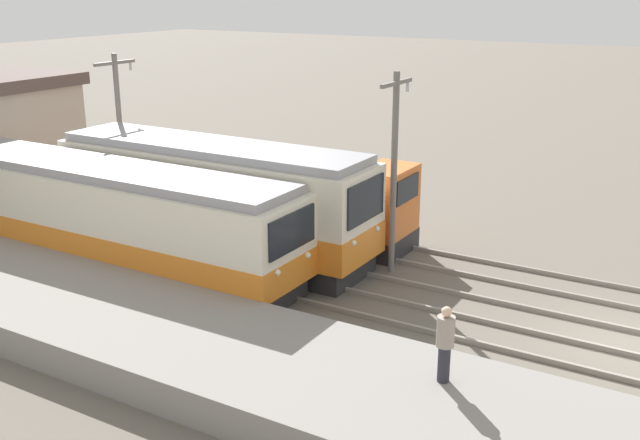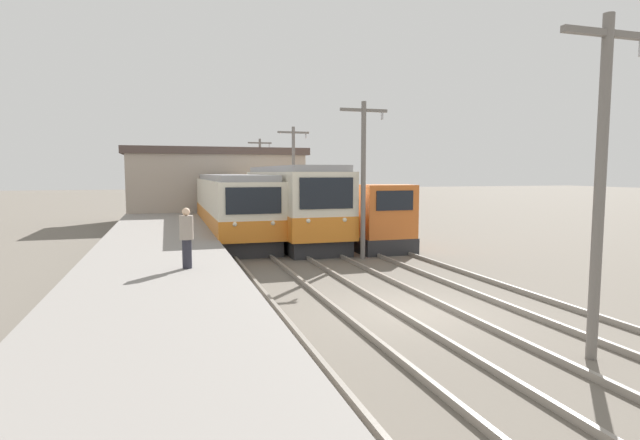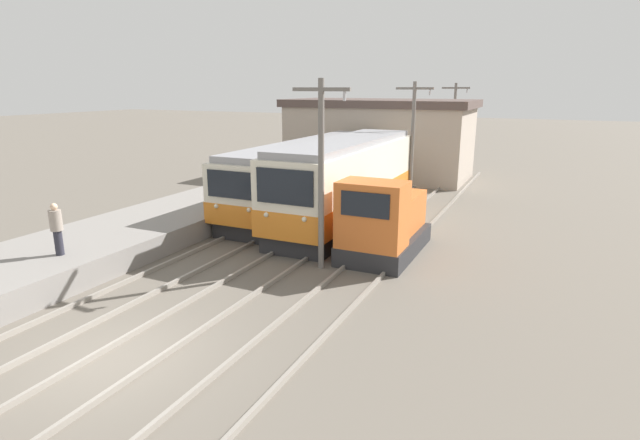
{
  "view_description": "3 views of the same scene",
  "coord_description": "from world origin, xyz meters",
  "px_view_note": "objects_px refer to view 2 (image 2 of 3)",
  "views": [
    {
      "loc": [
        -18.76,
        -1.9,
        8.85
      ],
      "look_at": [
        1.35,
        10.0,
        1.42
      ],
      "focal_mm": 42.0,
      "sensor_mm": 36.0,
      "label": 1
    },
    {
      "loc": [
        -5.94,
        -11.25,
        3.52
      ],
      "look_at": [
        0.1,
        8.32,
        1.57
      ],
      "focal_mm": 28.0,
      "sensor_mm": 36.0,
      "label": 2
    },
    {
      "loc": [
        8.58,
        -7.25,
        6.08
      ],
      "look_at": [
        1.17,
        8.59,
        1.4
      ],
      "focal_mm": 28.0,
      "sensor_mm": 36.0,
      "label": 3
    }
  ],
  "objects_px": {
    "catenary_mast_distant": "(260,173)",
    "person_on_platform": "(187,235)",
    "catenary_mast_mid": "(364,173)",
    "commuter_train_left": "(232,209)",
    "catenary_mast_near": "(601,174)",
    "commuter_train_center": "(292,207)",
    "shunting_locomotive": "(375,223)",
    "catenary_mast_far": "(294,173)"
  },
  "relations": [
    {
      "from": "shunting_locomotive",
      "to": "catenary_mast_distant",
      "type": "xyz_separation_m",
      "value": [
        -1.49,
        20.83,
        2.28
      ]
    },
    {
      "from": "catenary_mast_mid",
      "to": "catenary_mast_distant",
      "type": "xyz_separation_m",
      "value": [
        0.0,
        23.08,
        0.0
      ]
    },
    {
      "from": "commuter_train_left",
      "to": "commuter_train_center",
      "type": "height_order",
      "value": "commuter_train_center"
    },
    {
      "from": "catenary_mast_near",
      "to": "catenary_mast_far",
      "type": "xyz_separation_m",
      "value": [
        0.0,
        23.08,
        0.0
      ]
    },
    {
      "from": "catenary_mast_far",
      "to": "catenary_mast_distant",
      "type": "relative_size",
      "value": 1.0
    },
    {
      "from": "commuter_train_left",
      "to": "shunting_locomotive",
      "type": "bearing_deg",
      "value": -44.17
    },
    {
      "from": "catenary_mast_mid",
      "to": "catenary_mast_distant",
      "type": "distance_m",
      "value": 23.08
    },
    {
      "from": "catenary_mast_far",
      "to": "person_on_platform",
      "type": "xyz_separation_m",
      "value": [
        -7.14,
        -16.12,
        -1.71
      ]
    },
    {
      "from": "commuter_train_left",
      "to": "commuter_train_center",
      "type": "distance_m",
      "value": 3.42
    },
    {
      "from": "person_on_platform",
      "to": "catenary_mast_mid",
      "type": "bearing_deg",
      "value": 32.66
    },
    {
      "from": "catenary_mast_near",
      "to": "catenary_mast_distant",
      "type": "bearing_deg",
      "value": 90.0
    },
    {
      "from": "catenary_mast_near",
      "to": "catenary_mast_far",
      "type": "distance_m",
      "value": 23.08
    },
    {
      "from": "catenary_mast_near",
      "to": "catenary_mast_far",
      "type": "height_order",
      "value": "same"
    },
    {
      "from": "shunting_locomotive",
      "to": "catenary_mast_near",
      "type": "bearing_deg",
      "value": -96.17
    },
    {
      "from": "catenary_mast_far",
      "to": "catenary_mast_distant",
      "type": "bearing_deg",
      "value": 90.0
    },
    {
      "from": "commuter_train_left",
      "to": "catenary_mast_mid",
      "type": "distance_m",
      "value": 9.19
    },
    {
      "from": "catenary_mast_far",
      "to": "catenary_mast_mid",
      "type": "bearing_deg",
      "value": -90.0
    },
    {
      "from": "catenary_mast_distant",
      "to": "person_on_platform",
      "type": "height_order",
      "value": "catenary_mast_distant"
    },
    {
      "from": "catenary_mast_near",
      "to": "commuter_train_left",
      "type": "bearing_deg",
      "value": 102.5
    },
    {
      "from": "catenary_mast_distant",
      "to": "person_on_platform",
      "type": "bearing_deg",
      "value": -104.47
    },
    {
      "from": "person_on_platform",
      "to": "catenary_mast_distant",
      "type": "bearing_deg",
      "value": 75.53
    },
    {
      "from": "catenary_mast_distant",
      "to": "shunting_locomotive",
      "type": "bearing_deg",
      "value": -85.9
    },
    {
      "from": "catenary_mast_far",
      "to": "catenary_mast_distant",
      "type": "distance_m",
      "value": 11.54
    },
    {
      "from": "shunting_locomotive",
      "to": "catenary_mast_distant",
      "type": "distance_m",
      "value": 21.01
    },
    {
      "from": "catenary_mast_mid",
      "to": "catenary_mast_distant",
      "type": "relative_size",
      "value": 1.0
    },
    {
      "from": "commuter_train_center",
      "to": "catenary_mast_far",
      "type": "bearing_deg",
      "value": 74.93
    },
    {
      "from": "catenary_mast_near",
      "to": "shunting_locomotive",
      "type": "bearing_deg",
      "value": 83.83
    },
    {
      "from": "catenary_mast_mid",
      "to": "shunting_locomotive",
      "type": "bearing_deg",
      "value": 56.53
    },
    {
      "from": "commuter_train_left",
      "to": "shunting_locomotive",
      "type": "height_order",
      "value": "commuter_train_left"
    },
    {
      "from": "commuter_train_left",
      "to": "catenary_mast_mid",
      "type": "height_order",
      "value": "catenary_mast_mid"
    },
    {
      "from": "commuter_train_center",
      "to": "catenary_mast_distant",
      "type": "distance_m",
      "value": 17.29
    },
    {
      "from": "commuter_train_left",
      "to": "catenary_mast_distant",
      "type": "relative_size",
      "value": 2.19
    },
    {
      "from": "commuter_train_center",
      "to": "person_on_platform",
      "type": "xyz_separation_m",
      "value": [
        -5.63,
        -10.52,
        0.01
      ]
    },
    {
      "from": "catenary_mast_near",
      "to": "catenary_mast_far",
      "type": "bearing_deg",
      "value": 90.0
    },
    {
      "from": "commuter_train_left",
      "to": "catenary_mast_distant",
      "type": "height_order",
      "value": "catenary_mast_distant"
    },
    {
      "from": "catenary_mast_mid",
      "to": "catenary_mast_distant",
      "type": "bearing_deg",
      "value": 90.0
    },
    {
      "from": "commuter_train_left",
      "to": "catenary_mast_near",
      "type": "height_order",
      "value": "catenary_mast_near"
    },
    {
      "from": "catenary_mast_distant",
      "to": "catenary_mast_mid",
      "type": "bearing_deg",
      "value": -90.0
    },
    {
      "from": "commuter_train_left",
      "to": "shunting_locomotive",
      "type": "distance_m",
      "value": 8.09
    },
    {
      "from": "commuter_train_left",
      "to": "commuter_train_center",
      "type": "relative_size",
      "value": 1.2
    },
    {
      "from": "commuter_train_left",
      "to": "catenary_mast_near",
      "type": "distance_m",
      "value": 19.99
    },
    {
      "from": "shunting_locomotive",
      "to": "catenary_mast_distant",
      "type": "relative_size",
      "value": 0.74
    }
  ]
}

